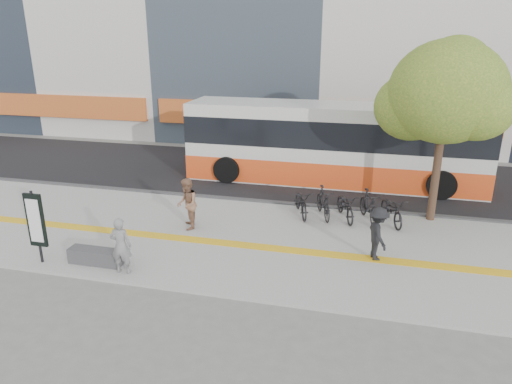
% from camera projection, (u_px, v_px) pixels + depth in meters
% --- Properties ---
extents(ground, '(120.00, 120.00, 0.00)m').
position_uv_depth(ground, '(195.00, 257.00, 14.10)').
color(ground, '#63645F').
rests_on(ground, ground).
extents(sidewalk, '(40.00, 7.00, 0.08)m').
position_uv_depth(sidewalk, '(212.00, 236.00, 15.46)').
color(sidewalk, gray).
rests_on(sidewalk, ground).
extents(tactile_strip, '(40.00, 0.45, 0.01)m').
position_uv_depth(tactile_strip, '(206.00, 241.00, 14.99)').
color(tactile_strip, gold).
rests_on(tactile_strip, sidewalk).
extents(street, '(40.00, 8.00, 0.06)m').
position_uv_depth(street, '(263.00, 173.00, 22.35)').
color(street, black).
rests_on(street, ground).
extents(curb, '(40.00, 0.25, 0.14)m').
position_uv_depth(curb, '(240.00, 200.00, 18.66)').
color(curb, '#323234').
rests_on(curb, ground).
extents(bench, '(1.60, 0.45, 0.45)m').
position_uv_depth(bench, '(96.00, 256.00, 13.49)').
color(bench, '#323234').
rests_on(bench, sidewalk).
extents(signboard, '(0.55, 0.10, 2.20)m').
position_uv_depth(signboard, '(36.00, 221.00, 13.22)').
color(signboard, black).
rests_on(signboard, sidewalk).
extents(street_tree, '(4.40, 3.80, 6.31)m').
position_uv_depth(street_tree, '(445.00, 94.00, 15.42)').
color(street_tree, '#362118').
rests_on(street_tree, sidewalk).
extents(bus, '(12.91, 3.06, 3.44)m').
position_uv_depth(bus, '(333.00, 146.00, 20.60)').
color(bus, silver).
rests_on(bus, street).
extents(bicycle_row, '(4.46, 2.01, 1.11)m').
position_uv_depth(bicycle_row, '(346.00, 205.00, 16.62)').
color(bicycle_row, black).
rests_on(bicycle_row, sidewalk).
extents(seated_woman, '(0.64, 0.46, 1.64)m').
position_uv_depth(seated_woman, '(121.00, 246.00, 12.80)').
color(seated_woman, black).
rests_on(seated_woman, sidewalk).
extents(pedestrian_tan, '(0.95, 1.05, 1.77)m').
position_uv_depth(pedestrian_tan, '(187.00, 204.00, 15.69)').
color(pedestrian_tan, '#8A6149').
rests_on(pedestrian_tan, sidewalk).
extents(pedestrian_dark, '(0.91, 1.19, 1.62)m').
position_uv_depth(pedestrian_dark, '(378.00, 234.00, 13.57)').
color(pedestrian_dark, black).
rests_on(pedestrian_dark, sidewalk).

